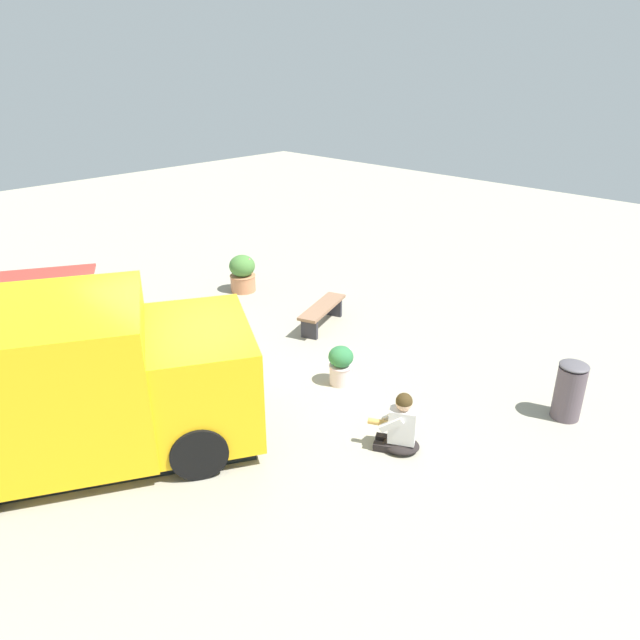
{
  "coord_description": "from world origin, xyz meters",
  "views": [
    {
      "loc": [
        -6.53,
        4.28,
        5.06
      ],
      "look_at": [
        -0.27,
        -2.19,
        0.98
      ],
      "focal_mm": 32.42,
      "sensor_mm": 36.0,
      "label": 1
    }
  ],
  "objects": [
    {
      "name": "ground_plane",
      "position": [
        0.0,
        0.0,
        0.0
      ],
      "size": [
        40.0,
        40.0,
        0.0
      ],
      "primitive_type": "plane",
      "color": "#A19C88"
    },
    {
      "name": "trash_bin",
      "position": [
        -4.01,
        -3.78,
        0.48
      ],
      "size": [
        0.44,
        0.44,
        0.94
      ],
      "color": "#594C54",
      "rests_on": "ground_plane"
    },
    {
      "name": "food_truck",
      "position": [
        0.57,
        1.82,
        1.05
      ],
      "size": [
        4.44,
        5.15,
        2.21
      ],
      "color": "yellow",
      "rests_on": "ground_plane"
    },
    {
      "name": "planter_flowering_near",
      "position": [
        3.75,
        -3.7,
        0.45
      ],
      "size": [
        0.61,
        0.61,
        0.88
      ],
      "color": "#C17B54",
      "rests_on": "ground_plane"
    },
    {
      "name": "person_customer",
      "position": [
        -2.66,
        -1.33,
        0.37
      ],
      "size": [
        0.78,
        0.64,
        0.92
      ],
      "color": "black",
      "rests_on": "ground_plane"
    },
    {
      "name": "planter_flowering_far",
      "position": [
        -0.83,
        -2.12,
        0.36
      ],
      "size": [
        0.42,
        0.42,
        0.69
      ],
      "color": "beige",
      "rests_on": "ground_plane"
    },
    {
      "name": "plaza_bench",
      "position": [
        0.99,
        -3.56,
        0.35
      ],
      "size": [
        0.88,
        1.57,
        0.46
      ],
      "color": "#8F694E",
      "rests_on": "ground_plane"
    }
  ]
}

